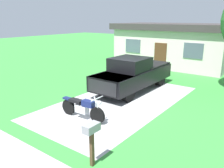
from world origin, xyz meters
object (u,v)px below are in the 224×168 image
object	(u,v)px
motorcycle	(83,108)
mailbox	(92,134)
pickup_truck	(134,73)
neighbor_house	(174,44)

from	to	relation	value
motorcycle	mailbox	bearing A→B (deg)	-41.62
motorcycle	mailbox	distance (m)	3.22
motorcycle	pickup_truck	xyz separation A→B (m)	(-0.45, 4.66, 0.48)
pickup_truck	neighbor_house	xyz separation A→B (m)	(-1.16, 8.28, 0.84)
mailbox	pickup_truck	bearing A→B (deg)	112.66
mailbox	motorcycle	bearing A→B (deg)	138.38
motorcycle	neighbor_house	bearing A→B (deg)	97.09
motorcycle	neighbor_house	distance (m)	13.10
pickup_truck	neighbor_house	distance (m)	8.40
neighbor_house	motorcycle	bearing A→B (deg)	-82.91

